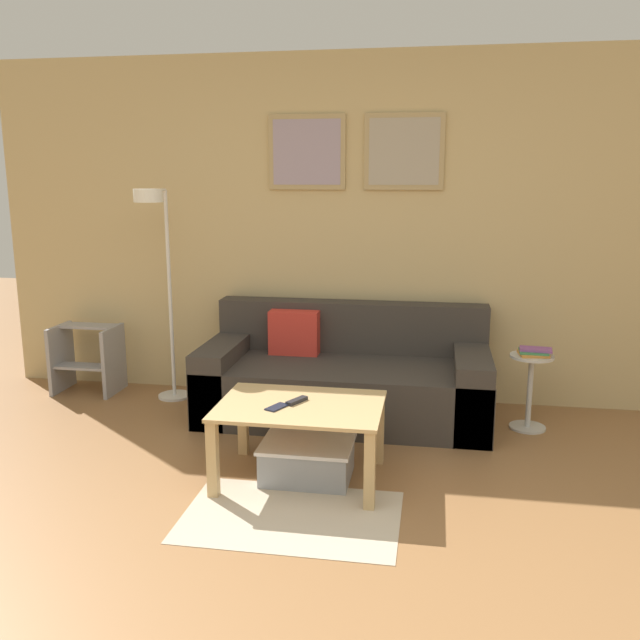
{
  "coord_description": "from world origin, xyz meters",
  "views": [
    {
      "loc": [
        0.59,
        -2.17,
        1.68
      ],
      "look_at": [
        -0.06,
        1.65,
        0.85
      ],
      "focal_mm": 38.0,
      "sensor_mm": 36.0,
      "label": 1
    }
  ],
  "objects_px": {
    "book_stack": "(534,352)",
    "remote_control": "(297,401)",
    "couch": "(345,379)",
    "storage_bin": "(307,460)",
    "step_stool": "(87,357)",
    "coffee_table": "(300,417)",
    "side_table": "(530,385)",
    "cell_phone": "(277,407)",
    "floor_lamp": "(159,258)"
  },
  "relations": [
    {
      "from": "side_table",
      "to": "cell_phone",
      "type": "distance_m",
      "value": 1.85
    },
    {
      "from": "coffee_table",
      "to": "cell_phone",
      "type": "bearing_deg",
      "value": -144.29
    },
    {
      "from": "book_stack",
      "to": "cell_phone",
      "type": "relative_size",
      "value": 1.59
    },
    {
      "from": "book_stack",
      "to": "step_stool",
      "type": "distance_m",
      "value": 3.36
    },
    {
      "from": "storage_bin",
      "to": "floor_lamp",
      "type": "xyz_separation_m",
      "value": [
        -1.28,
        1.06,
        0.99
      ]
    },
    {
      "from": "storage_bin",
      "to": "book_stack",
      "type": "distance_m",
      "value": 1.72
    },
    {
      "from": "side_table",
      "to": "remote_control",
      "type": "xyz_separation_m",
      "value": [
        -1.39,
        -1.0,
        0.15
      ]
    },
    {
      "from": "storage_bin",
      "to": "book_stack",
      "type": "bearing_deg",
      "value": 36.77
    },
    {
      "from": "storage_bin",
      "to": "cell_phone",
      "type": "distance_m",
      "value": 0.38
    },
    {
      "from": "couch",
      "to": "book_stack",
      "type": "height_order",
      "value": "couch"
    },
    {
      "from": "remote_control",
      "to": "book_stack",
      "type": "bearing_deg",
      "value": 63.66
    },
    {
      "from": "step_stool",
      "to": "couch",
      "type": "bearing_deg",
      "value": -5.27
    },
    {
      "from": "coffee_table",
      "to": "floor_lamp",
      "type": "distance_m",
      "value": 1.8
    },
    {
      "from": "storage_bin",
      "to": "step_stool",
      "type": "height_order",
      "value": "step_stool"
    },
    {
      "from": "side_table",
      "to": "remote_control",
      "type": "distance_m",
      "value": 1.72
    },
    {
      "from": "couch",
      "to": "step_stool",
      "type": "distance_m",
      "value": 2.08
    },
    {
      "from": "couch",
      "to": "step_stool",
      "type": "bearing_deg",
      "value": 174.73
    },
    {
      "from": "book_stack",
      "to": "storage_bin",
      "type": "bearing_deg",
      "value": -143.23
    },
    {
      "from": "floor_lamp",
      "to": "book_stack",
      "type": "xyz_separation_m",
      "value": [
        2.62,
        -0.05,
        -0.56
      ]
    },
    {
      "from": "storage_bin",
      "to": "step_stool",
      "type": "xyz_separation_m",
      "value": [
        -2.0,
        1.25,
        0.17
      ]
    },
    {
      "from": "couch",
      "to": "remote_control",
      "type": "distance_m",
      "value": 1.08
    },
    {
      "from": "remote_control",
      "to": "step_stool",
      "type": "height_order",
      "value": "step_stool"
    },
    {
      "from": "remote_control",
      "to": "cell_phone",
      "type": "relative_size",
      "value": 1.07
    },
    {
      "from": "couch",
      "to": "side_table",
      "type": "distance_m",
      "value": 1.26
    },
    {
      "from": "book_stack",
      "to": "remote_control",
      "type": "xyz_separation_m",
      "value": [
        -1.4,
        -0.99,
        -0.08
      ]
    },
    {
      "from": "book_stack",
      "to": "remote_control",
      "type": "bearing_deg",
      "value": -144.64
    },
    {
      "from": "storage_bin",
      "to": "book_stack",
      "type": "xyz_separation_m",
      "value": [
        1.34,
        1.0,
        0.43
      ]
    },
    {
      "from": "side_table",
      "to": "floor_lamp",
      "type": "bearing_deg",
      "value": 178.89
    },
    {
      "from": "coffee_table",
      "to": "remote_control",
      "type": "distance_m",
      "value": 0.09
    },
    {
      "from": "storage_bin",
      "to": "side_table",
      "type": "xyz_separation_m",
      "value": [
        1.33,
        1.0,
        0.2
      ]
    },
    {
      "from": "step_stool",
      "to": "coffee_table",
      "type": "bearing_deg",
      "value": -32.85
    },
    {
      "from": "cell_phone",
      "to": "step_stool",
      "type": "relative_size",
      "value": 0.27
    },
    {
      "from": "couch",
      "to": "coffee_table",
      "type": "height_order",
      "value": "couch"
    },
    {
      "from": "coffee_table",
      "to": "cell_phone",
      "type": "xyz_separation_m",
      "value": [
        -0.11,
        -0.08,
        0.08
      ]
    },
    {
      "from": "floor_lamp",
      "to": "step_stool",
      "type": "height_order",
      "value": "floor_lamp"
    },
    {
      "from": "floor_lamp",
      "to": "book_stack",
      "type": "distance_m",
      "value": 2.68
    },
    {
      "from": "coffee_table",
      "to": "remote_control",
      "type": "bearing_deg",
      "value": 135.8
    },
    {
      "from": "couch",
      "to": "side_table",
      "type": "bearing_deg",
      "value": -2.59
    },
    {
      "from": "couch",
      "to": "remote_control",
      "type": "height_order",
      "value": "couch"
    },
    {
      "from": "step_stool",
      "to": "storage_bin",
      "type": "bearing_deg",
      "value": -32.05
    },
    {
      "from": "storage_bin",
      "to": "couch",
      "type": "bearing_deg",
      "value": 86.37
    },
    {
      "from": "couch",
      "to": "remote_control",
      "type": "relative_size",
      "value": 13.21
    },
    {
      "from": "floor_lamp",
      "to": "remote_control",
      "type": "distance_m",
      "value": 1.73
    },
    {
      "from": "floor_lamp",
      "to": "remote_control",
      "type": "relative_size",
      "value": 10.59
    },
    {
      "from": "floor_lamp",
      "to": "step_stool",
      "type": "distance_m",
      "value": 1.11
    },
    {
      "from": "storage_bin",
      "to": "cell_phone",
      "type": "height_order",
      "value": "cell_phone"
    },
    {
      "from": "floor_lamp",
      "to": "cell_phone",
      "type": "xyz_separation_m",
      "value": [
        1.13,
        -1.15,
        -0.65
      ]
    },
    {
      "from": "side_table",
      "to": "book_stack",
      "type": "relative_size",
      "value": 2.31
    },
    {
      "from": "side_table",
      "to": "book_stack",
      "type": "xyz_separation_m",
      "value": [
        0.01,
        -0.0,
        0.23
      ]
    },
    {
      "from": "floor_lamp",
      "to": "side_table",
      "type": "distance_m",
      "value": 2.73
    }
  ]
}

